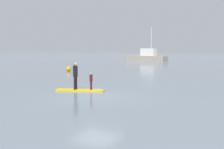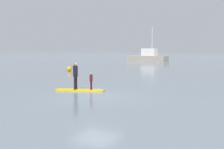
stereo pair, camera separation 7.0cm
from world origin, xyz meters
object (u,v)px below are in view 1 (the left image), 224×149
paddler_adult (75,74)px  mooring_buoy_near (69,69)px  paddler_child_solo (91,80)px  motor_boat_small_navy (147,57)px  paddleboard_near (80,90)px

paddler_adult → mooring_buoy_near: paddler_adult is taller
paddler_adult → mooring_buoy_near: size_ratio=3.07×
paddler_adult → paddler_child_solo: size_ratio=1.58×
motor_boat_small_navy → paddler_adult: bearing=-73.6°
paddleboard_near → paddler_child_solo: size_ratio=2.77×
paddler_adult → paddler_child_solo: paddler_adult is taller
paddler_adult → motor_boat_small_navy: 37.39m
paddleboard_near → mooring_buoy_near: bearing=132.1°
paddler_child_solo → mooring_buoy_near: size_ratio=1.94×
paddleboard_near → paddler_child_solo: 0.99m
paddleboard_near → motor_boat_small_navy: size_ratio=0.35×
paddler_adult → paddler_child_solo: (0.93, 0.42, -0.38)m
paddleboard_near → motor_boat_small_navy: bearing=106.9°
paddler_adult → paddler_child_solo: bearing=24.0°
paddleboard_near → paddler_child_solo: (0.67, 0.30, 0.66)m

